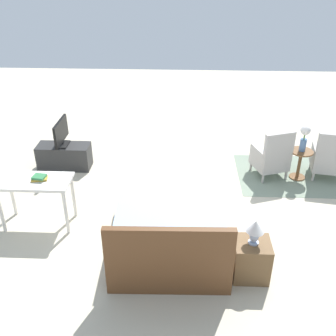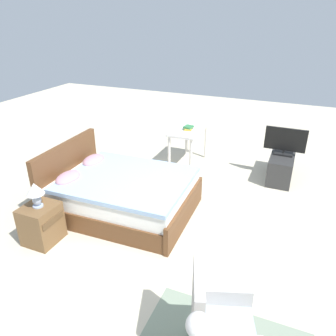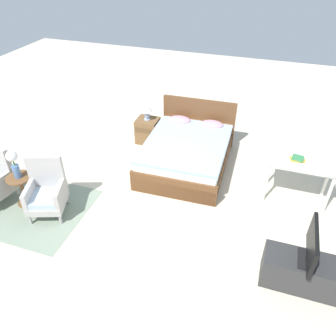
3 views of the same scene
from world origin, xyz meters
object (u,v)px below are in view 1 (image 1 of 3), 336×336
armchair_by_window_left (329,159)px  flower_vase (305,135)px  side_table (300,161)px  book_stack (39,178)px  table_lamp (255,229)px  armchair_by_window_right (272,158)px  vanity_desk (35,187)px  tv_stand (64,156)px  bed (170,226)px  tv_flatscreen (61,133)px  nightstand (251,259)px

armchair_by_window_left → flower_vase: bearing=2.8°
side_table → flower_vase: 0.49m
book_stack → flower_vase: bearing=-159.7°
flower_vase → table_lamp: 2.75m
armchair_by_window_right → vanity_desk: bearing=22.9°
armchair_by_window_left → armchair_by_window_right: same height
armchair_by_window_left → vanity_desk: size_ratio=0.88×
flower_vase → book_stack: 4.36m
side_table → table_lamp: size_ratio=1.64×
armchair_by_window_right → tv_stand: bearing=-2.6°
bed → armchair_by_window_left: bed is taller
tv_flatscreen → vanity_desk: 1.73m
side_table → vanity_desk: bearing=20.1°
side_table → nightstand: (1.19, 2.47, -0.08)m
armchair_by_window_right → book_stack: size_ratio=3.90×
bed → armchair_by_window_left: size_ratio=2.20×
table_lamp → nightstand: bearing=-90.0°
table_lamp → tv_flatscreen: tv_flatscreen is taller
bed → armchair_by_window_right: size_ratio=2.20×
vanity_desk → book_stack: (-0.08, -0.02, 0.14)m
armchair_by_window_left → armchair_by_window_right: 0.99m
armchair_by_window_left → armchair_by_window_right: size_ratio=1.00×
tv_stand → book_stack: bearing=96.2°
armchair_by_window_left → tv_stand: armchair_by_window_left is taller
side_table → vanity_desk: size_ratio=0.52×
bed → book_stack: size_ratio=8.56×
vanity_desk → nightstand: bearing=162.4°
tv_stand → tv_flatscreen: 0.48m
side_table → vanity_desk: 4.45m
flower_vase → tv_stand: bearing=-2.7°
side_table → tv_stand: size_ratio=0.56×
armchair_by_window_left → nightstand: 3.02m
armchair_by_window_left → armchair_by_window_right: (0.99, -0.00, 0.00)m
book_stack → bed: bearing=168.2°
vanity_desk → bed: bearing=169.1°
armchair_by_window_left → book_stack: size_ratio=3.90×
vanity_desk → book_stack: size_ratio=4.40×
bed → flower_vase: flower_vase is taller
armchair_by_window_left → tv_flatscreen: 4.79m
vanity_desk → flower_vase: bearing=-159.9°
table_lamp → book_stack: table_lamp is taller
flower_vase → vanity_desk: (4.17, 1.52, -0.19)m
tv_flatscreen → side_table: bearing=177.3°
side_table → tv_flatscreen: bearing=-2.7°
flower_vase → nightstand: size_ratio=0.92×
armchair_by_window_right → flower_vase: bearing=176.9°
tv_flatscreen → book_stack: bearing=96.3°
nightstand → tv_stand: nightstand is taller
tv_flatscreen → table_lamp: bearing=139.1°
bed → side_table: 2.92m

